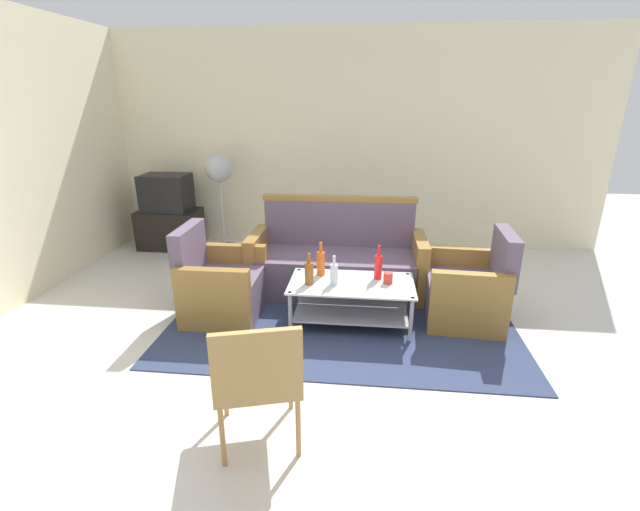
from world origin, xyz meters
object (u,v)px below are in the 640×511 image
Objects in this scene: armchair_left at (221,286)px; tv_stand at (171,229)px; armchair_right at (468,291)px; bottle_red at (378,266)px; bottle_clear at (334,274)px; couch at (337,262)px; television at (166,193)px; wicker_chair at (257,374)px; pedestal_fan at (219,174)px; bottle_brown at (309,273)px; coffee_table at (351,297)px; bottle_orange at (321,263)px; cup at (388,278)px.

armchair_left is 2.30m from tv_stand.
armchair_right reaches higher than bottle_red.
armchair_left is 1.10m from bottle_clear.
bottle_red is at bearing 123.11° from couch.
bottle_red is at bearing 146.98° from television.
tv_stand is 4.08m from wicker_chair.
pedestal_fan reaches higher than television.
bottle_brown is 0.90× the size of bottle_red.
wicker_chair reaches higher than coffee_table.
cup is at bearing -12.46° from bottle_orange.
coffee_table is at bearing 86.19° from armchair_left.
bottle_red is (0.23, 0.12, 0.26)m from coffee_table.
coffee_table is at bearing -47.68° from pedestal_fan.
bottle_orange is 0.52m from bottle_red.
wicker_chair is (2.08, -3.50, -0.27)m from television.
pedestal_fan reaches higher than cup.
bottle_red is at bearing 26.84° from coffee_table.
coffee_table is 1.31× the size of wicker_chair.
couch is at bearing 103.76° from coffee_table.
couch is at bearing 124.66° from cup.
bottle_clear is (0.14, -0.21, -0.02)m from bottle_orange.
couch is 1.42× the size of pedestal_fan.
couch is at bearing 122.21° from armchair_left.
tv_stand is (-2.26, 1.79, -0.27)m from bottle_orange.
bottle_orange is 2.44m from pedestal_fan.
bottle_clear is 0.48m from cup.
bottle_brown is at bearing 104.55° from armchair_right.
bottle_orange is at bearing -50.33° from pedestal_fan.
bottle_clear reaches higher than cup.
coffee_table is (1.23, -0.07, -0.02)m from armchair_left.
cup is (0.09, -0.10, -0.07)m from bottle_red.
bottle_clear is 0.33× the size of tv_stand.
tv_stand is at bearing 140.05° from bottle_clear.
wicker_chair is at bearing -106.65° from coffee_table.
tv_stand is (-3.60, 1.74, -0.03)m from armchair_right.
pedestal_fan is at bearing -37.75° from couch.
wicker_chair is at bearing 82.70° from couch.
armchair_left is at bearing -72.90° from pedestal_fan.
bottle_orange is 1.10× the size of bottle_brown.
bottle_red reaches higher than bottle_clear.
bottle_red is (0.60, 0.19, 0.01)m from bottle_brown.
bottle_red is (-0.83, -0.09, 0.24)m from armchair_right.
couch is at bearing 70.18° from armchair_right.
television is (-2.18, 2.02, 0.24)m from bottle_brown.
tv_stand is at bearing 104.82° from wicker_chair.
pedestal_fan reaches higher than armchair_right.
bottle_orange is 0.52× the size of television.
couch reaches higher than cup.
cup is (0.32, 0.02, 0.19)m from coffee_table.
armchair_left and armchair_right have the same top height.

